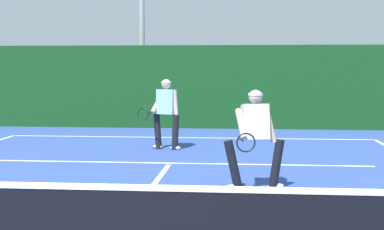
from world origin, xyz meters
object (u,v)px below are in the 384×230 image
Objects in this scene: tennis_ball at (172,188)px; tennis_ball_extra at (299,199)px; player_far at (166,111)px; player_near at (255,135)px.

tennis_ball is 2.01m from tennis_ball_extra.
player_far is 4.49m from tennis_ball.
player_far is at bearing 99.04° from tennis_ball.
tennis_ball is at bearing -4.84° from player_near.
player_near is at bearing 7.28° from tennis_ball.
tennis_ball_extra is at bearing -15.41° from tennis_ball.
player_far is 25.07× the size of tennis_ball.
tennis_ball is (-1.31, -0.17, -0.84)m from player_near.
player_near is 1.27m from tennis_ball_extra.
player_near is 24.20× the size of tennis_ball.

